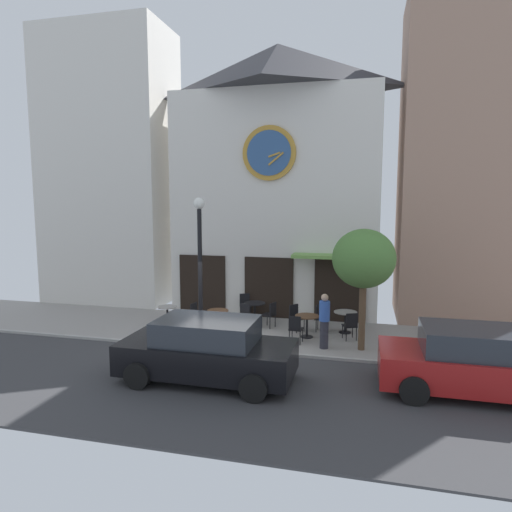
{
  "coord_description": "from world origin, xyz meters",
  "views": [
    {
      "loc": [
        4.17,
        -12.21,
        4.44
      ],
      "look_at": [
        0.66,
        2.07,
        2.6
      ],
      "focal_mm": 31.36,
      "sensor_mm": 36.0,
      "label": 1
    }
  ],
  "objects": [
    {
      "name": "ground_plane",
      "position": [
        0.0,
        -0.57,
        -0.02
      ],
      "size": [
        26.63,
        9.44,
        0.13
      ],
      "color": "gray"
    },
    {
      "name": "clock_building",
      "position": [
        0.66,
        5.59,
        5.39
      ],
      "size": [
        8.01,
        4.3,
        10.45
      ],
      "color": "silver",
      "rests_on": "ground_plane"
    },
    {
      "name": "neighbor_building_left",
      "position": [
        -6.86,
        5.71,
        5.83
      ],
      "size": [
        5.52,
        3.14,
        11.66
      ],
      "color": "silver",
      "rests_on": "ground_plane"
    },
    {
      "name": "neighbor_building_right",
      "position": [
        8.61,
        5.83,
        5.86
      ],
      "size": [
        6.45,
        3.37,
        11.71
      ],
      "color": "#9E7A66",
      "rests_on": "ground_plane"
    },
    {
      "name": "street_lamp",
      "position": [
        -0.92,
        1.04,
        2.3
      ],
      "size": [
        0.36,
        0.36,
        4.53
      ],
      "color": "black",
      "rests_on": "ground_plane"
    },
    {
      "name": "street_tree",
      "position": [
        4.15,
        1.09,
        2.72
      ],
      "size": [
        1.83,
        1.65,
        3.62
      ],
      "color": "brown",
      "rests_on": "ground_plane"
    },
    {
      "name": "cafe_table_center_right",
      "position": [
        -2.51,
        1.92,
        0.51
      ],
      "size": [
        0.67,
        0.67,
        0.74
      ],
      "color": "black",
      "rests_on": "ground_plane"
    },
    {
      "name": "cafe_table_center_left",
      "position": [
        -0.6,
        1.78,
        0.54
      ],
      "size": [
        0.72,
        0.72,
        0.75
      ],
      "color": "black",
      "rests_on": "ground_plane"
    },
    {
      "name": "cafe_table_rightmost",
      "position": [
        0.33,
        3.23,
        0.54
      ],
      "size": [
        0.78,
        0.78,
        0.73
      ],
      "color": "black",
      "rests_on": "ground_plane"
    },
    {
      "name": "cafe_table_center",
      "position": [
        2.41,
        1.92,
        0.54
      ],
      "size": [
        0.79,
        0.79,
        0.72
      ],
      "color": "black",
      "rests_on": "ground_plane"
    },
    {
      "name": "cafe_table_near_door",
      "position": [
        3.6,
        2.71,
        0.54
      ],
      "size": [
        0.77,
        0.77,
        0.73
      ],
      "color": "black",
      "rests_on": "ground_plane"
    },
    {
      "name": "cafe_chair_mid_row",
      "position": [
        2.15,
        1.16,
        0.53
      ],
      "size": [
        0.44,
        0.44,
        0.9
      ],
      "color": "black",
      "rests_on": "ground_plane"
    },
    {
      "name": "cafe_chair_corner",
      "position": [
        -0.21,
        3.86,
        0.53
      ],
      "size": [
        0.54,
        0.54,
        0.9
      ],
      "color": "black",
      "rests_on": "ground_plane"
    },
    {
      "name": "cafe_chair_left_end",
      "position": [
        -1.45,
        1.96,
        0.53
      ],
      "size": [
        0.47,
        0.47,
        0.9
      ],
      "color": "black",
      "rests_on": "ground_plane"
    },
    {
      "name": "cafe_chair_outer",
      "position": [
        3.8,
        1.93,
        0.53
      ],
      "size": [
        0.53,
        0.53,
        0.9
      ],
      "color": "black",
      "rests_on": "ground_plane"
    },
    {
      "name": "cafe_chair_near_tree",
      "position": [
        0.25,
        2.42,
        0.53
      ],
      "size": [
        0.51,
        0.51,
        0.9
      ],
      "color": "black",
      "rests_on": "ground_plane"
    },
    {
      "name": "cafe_chair_facing_wall",
      "position": [
        1.03,
        2.71,
        0.53
      ],
      "size": [
        0.52,
        0.52,
        0.9
      ],
      "color": "black",
      "rests_on": "ground_plane"
    },
    {
      "name": "cafe_chair_curbside",
      "position": [
        1.93,
        2.55,
        0.53
      ],
      "size": [
        0.56,
        0.56,
        0.9
      ],
      "color": "black",
      "rests_on": "ground_plane"
    },
    {
      "name": "cafe_chair_right_end",
      "position": [
        2.74,
        2.7,
        0.53
      ],
      "size": [
        0.43,
        0.43,
        0.9
      ],
      "color": "black",
      "rests_on": "ground_plane"
    },
    {
      "name": "pedestrian_blue",
      "position": [
        3.05,
        0.95,
        0.86
      ],
      "size": [
        0.44,
        0.44,
        1.67
      ],
      "color": "#2D2D38",
      "rests_on": "ground_plane"
    },
    {
      "name": "parked_car_black",
      "position": [
        0.45,
        -2.15,
        0.76
      ],
      "size": [
        4.31,
        2.04,
        1.55
      ],
      "color": "black",
      "rests_on": "ground_plane"
    },
    {
      "name": "parked_car_red",
      "position": [
        6.72,
        -1.45,
        0.76
      ],
      "size": [
        4.3,
        2.03,
        1.55
      ],
      "color": "maroon",
      "rests_on": "ground_plane"
    }
  ]
}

